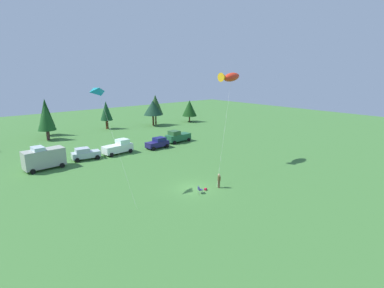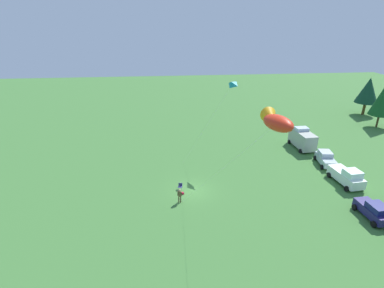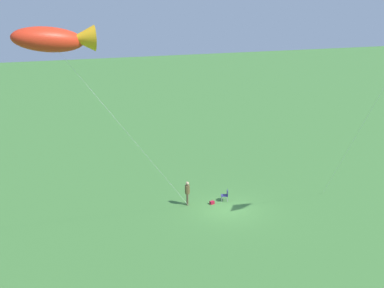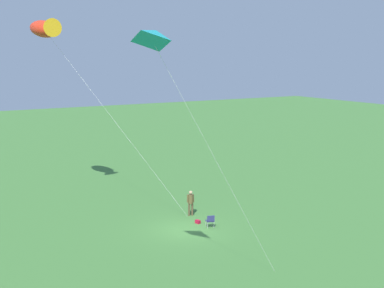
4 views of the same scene
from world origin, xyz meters
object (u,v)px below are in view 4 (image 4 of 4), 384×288
object	(u,v)px
folding_chair	(210,220)
backpack_on_grass	(198,222)
person_kite_flyer	(191,201)
kite_large_fish	(45,29)
kite_delta_teal	(156,38)

from	to	relation	value
folding_chair	backpack_on_grass	size ratio (longest dim) A/B	2.56
person_kite_flyer	kite_large_fish	xyz separation A→B (m)	(8.81, 6.92, 11.63)
backpack_on_grass	kite_large_fish	xyz separation A→B (m)	(10.52, 6.44, 12.54)
folding_chair	kite_large_fish	distance (m)	18.13
backpack_on_grass	kite_large_fish	distance (m)	17.59
person_kite_flyer	backpack_on_grass	distance (m)	2.00
person_kite_flyer	kite_delta_teal	bearing A→B (deg)	160.18
person_kite_flyer	kite_delta_teal	xyz separation A→B (m)	(-10.57, 7.84, 10.48)
person_kite_flyer	folding_chair	distance (m)	2.91
person_kite_flyer	backpack_on_grass	xyz separation A→B (m)	(-1.71, 0.48, -0.91)
backpack_on_grass	folding_chair	bearing A→B (deg)	-168.19
person_kite_flyer	kite_delta_teal	size ratio (longest dim) A/B	0.14
backpack_on_grass	kite_delta_teal	distance (m)	16.20
folding_chair	backpack_on_grass	world-z (taller)	folding_chair
folding_chair	kite_delta_teal	bearing A→B (deg)	152.17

